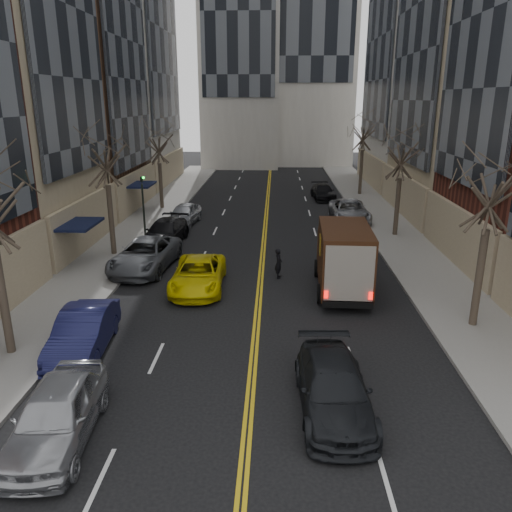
{
  "coord_description": "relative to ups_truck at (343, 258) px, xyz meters",
  "views": [
    {
      "loc": [
        0.72,
        -7.84,
        8.93
      ],
      "look_at": [
        -0.12,
        13.34,
        2.2
      ],
      "focal_mm": 35.0,
      "sensor_mm": 36.0,
      "label": 1
    }
  ],
  "objects": [
    {
      "name": "taxi",
      "position": [
        -6.97,
        0.02,
        -0.93
      ],
      "size": [
        2.59,
        5.34,
        1.46
      ],
      "primitive_type": "imported",
      "rotation": [
        0.0,
        0.0,
        0.03
      ],
      "color": "#D8C609",
      "rests_on": "ground"
    },
    {
      "name": "traffic_signal",
      "position": [
        -11.37,
        7.13,
        1.16
      ],
      "size": [
        0.29,
        0.26,
        4.7
      ],
      "color": "black",
      "rests_on": "sidewalk_left"
    },
    {
      "name": "observer_sedan",
      "position": [
        -1.47,
        -9.77,
        -0.92
      ],
      "size": [
        2.26,
        5.13,
        1.47
      ],
      "rotation": [
        0.0,
        0.0,
        0.04
      ],
      "color": "black",
      "rests_on": "ground"
    },
    {
      "name": "parked_rt_b",
      "position": [
        2.33,
        14.29,
        -0.85
      ],
      "size": [
        2.7,
        5.81,
        1.61
      ],
      "primitive_type": "imported",
      "rotation": [
        0.0,
        0.0,
        0.0
      ],
      "color": "#9EA0A6",
      "rests_on": "ground"
    },
    {
      "name": "tree_lf_mid",
      "position": [
        -12.77,
        5.13,
        4.94
      ],
      "size": [
        3.2,
        3.2,
        8.91
      ],
      "color": "#382D23",
      "rests_on": "sidewalk_left"
    },
    {
      "name": "tree_rt_far",
      "position": [
        4.83,
        25.13,
        5.08
      ],
      "size": [
        3.2,
        3.2,
        9.11
      ],
      "color": "#382D23",
      "rests_on": "sidewalk_right"
    },
    {
      "name": "parked_lf_d",
      "position": [
        -10.27,
        7.81,
        -0.9
      ],
      "size": [
        2.6,
        5.39,
        1.51
      ],
      "primitive_type": "imported",
      "rotation": [
        0.0,
        0.0,
        -0.09
      ],
      "color": "black",
      "rests_on": "ground"
    },
    {
      "name": "sidewalk_left",
      "position": [
        -12.97,
        12.13,
        -1.58
      ],
      "size": [
        4.0,
        66.0,
        0.15
      ],
      "primitive_type": "cube",
      "color": "slate",
      "rests_on": "ground"
    },
    {
      "name": "streetwall_left",
      "position": [
        -20.28,
        16.03,
        13.9
      ],
      "size": [
        14.0,
        49.5,
        36.0
      ],
      "color": "#562319",
      "rests_on": "ground"
    },
    {
      "name": "parked_lf_e",
      "position": [
        -9.98,
        13.06,
        -0.9
      ],
      "size": [
        2.32,
        4.64,
        1.52
      ],
      "primitive_type": "imported",
      "rotation": [
        0.0,
        0.0,
        -0.12
      ],
      "color": "#ACAFB4",
      "rests_on": "ground"
    },
    {
      "name": "parked_rt_c",
      "position": [
        1.13,
        23.0,
        -0.99
      ],
      "size": [
        2.23,
        4.73,
        1.34
      ],
      "primitive_type": "imported",
      "rotation": [
        0.0,
        0.0,
        0.08
      ],
      "color": "black",
      "rests_on": "ground"
    },
    {
      "name": "parked_lf_a",
      "position": [
        -9.07,
        -11.44,
        -0.84
      ],
      "size": [
        2.29,
        4.91,
        1.63
      ],
      "primitive_type": "imported",
      "rotation": [
        0.0,
        0.0,
        0.08
      ],
      "color": "#A0A2A7",
      "rests_on": "ground"
    },
    {
      "name": "ups_truck",
      "position": [
        0.0,
        0.0,
        0.0
      ],
      "size": [
        2.66,
        6.1,
        3.29
      ],
      "rotation": [
        0.0,
        0.0,
        -0.04
      ],
      "color": "black",
      "rests_on": "ground"
    },
    {
      "name": "tree_rt_near",
      "position": [
        4.83,
        -3.87,
        4.8
      ],
      "size": [
        3.2,
        3.2,
        8.71
      ],
      "color": "#382D23",
      "rests_on": "sidewalk_right"
    },
    {
      "name": "sidewalk_right",
      "position": [
        5.03,
        12.13,
        -1.58
      ],
      "size": [
        4.0,
        66.0,
        0.15
      ],
      "primitive_type": "cube",
      "color": "slate",
      "rests_on": "ground"
    },
    {
      "name": "tree_lf_far",
      "position": [
        -12.77,
        18.13,
        4.37
      ],
      "size": [
        3.2,
        3.2,
        8.12
      ],
      "color": "#382D23",
      "rests_on": "sidewalk_left"
    },
    {
      "name": "parked_rt_a",
      "position": [
        1.13,
        5.96,
        -0.9
      ],
      "size": [
        2.02,
        4.7,
        1.51
      ],
      "primitive_type": "imported",
      "rotation": [
        0.0,
        0.0,
        0.1
      ],
      "color": "#4C4E54",
      "rests_on": "ground"
    },
    {
      "name": "parked_lf_b",
      "position": [
        -10.21,
        -6.46,
        -0.87
      ],
      "size": [
        2.02,
        4.87,
        1.57
      ],
      "primitive_type": "imported",
      "rotation": [
        0.0,
        0.0,
        0.08
      ],
      "color": "#111338",
      "rests_on": "ground"
    },
    {
      "name": "parked_lf_c",
      "position": [
        -10.27,
        2.78,
        -0.84
      ],
      "size": [
        3.3,
        6.12,
        1.63
      ],
      "primitive_type": "imported",
      "rotation": [
        0.0,
        0.0,
        -0.1
      ],
      "color": "#484A4F",
      "rests_on": "ground"
    },
    {
      "name": "streetwall_right",
      "position": [
        12.41,
        17.33,
        13.44
      ],
      "size": [
        12.26,
        49.0,
        34.0
      ],
      "color": "#4C301E",
      "rests_on": "ground"
    },
    {
      "name": "pedestrian",
      "position": [
        -3.06,
        1.72,
        -0.87
      ],
      "size": [
        0.4,
        0.59,
        1.57
      ],
      "primitive_type": "imported",
      "rotation": [
        0.0,
        0.0,
        1.61
      ],
      "color": "black",
      "rests_on": "ground"
    },
    {
      "name": "tree_rt_mid",
      "position": [
        4.83,
        10.13,
        4.51
      ],
      "size": [
        3.2,
        3.2,
        8.32
      ],
      "color": "#382D23",
      "rests_on": "sidewalk_right"
    }
  ]
}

